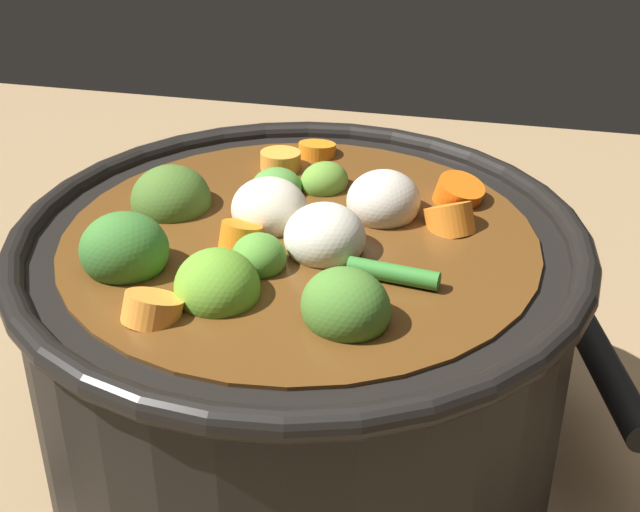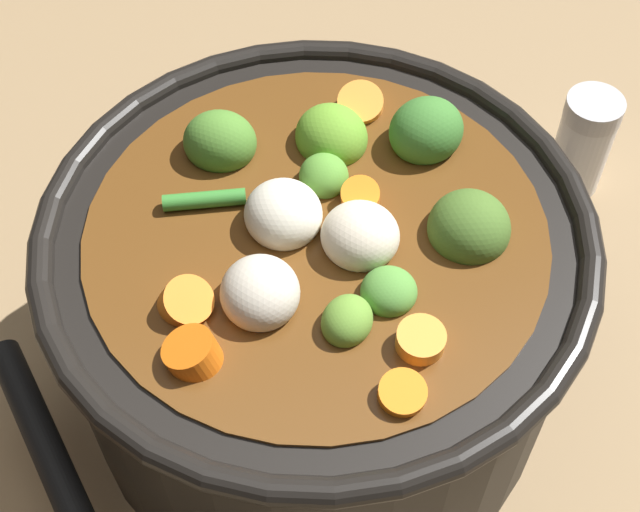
{
  "view_description": "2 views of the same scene",
  "coord_description": "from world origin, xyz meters",
  "views": [
    {
      "loc": [
        0.1,
        -0.4,
        0.38
      ],
      "look_at": [
        0.01,
        0.02,
        0.13
      ],
      "focal_mm": 52.1,
      "sensor_mm": 36.0,
      "label": 1
    },
    {
      "loc": [
        0.07,
        0.29,
        0.52
      ],
      "look_at": [
        -0.0,
        0.01,
        0.13
      ],
      "focal_mm": 51.62,
      "sensor_mm": 36.0,
      "label": 2
    }
  ],
  "objects": [
    {
      "name": "wooden_spoon",
      "position": [
        -0.21,
        0.3,
        0.01
      ],
      "size": [
        0.18,
        0.18,
        0.02
      ],
      "color": "#9F6945",
      "rests_on": "ground_plane"
    },
    {
      "name": "ground_plane",
      "position": [
        0.0,
        0.0,
        0.0
      ],
      "size": [
        1.1,
        1.1,
        0.0
      ],
      "primitive_type": "plane",
      "color": "#8C704C"
    },
    {
      "name": "cooking_pot",
      "position": [
        -0.0,
        -0.0,
        0.08
      ],
      "size": [
        0.3,
        0.3,
        0.18
      ],
      "color": "black",
      "rests_on": "ground_plane"
    }
  ]
}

